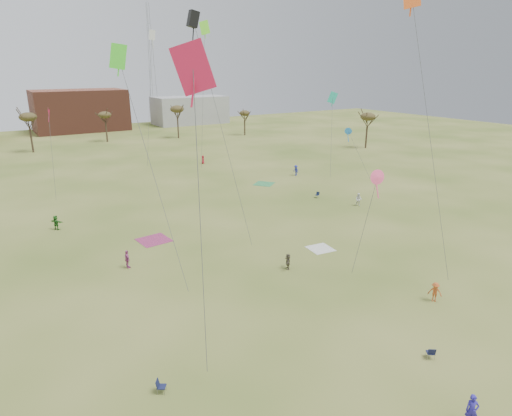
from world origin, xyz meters
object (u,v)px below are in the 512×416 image
camp_chair_left (161,389)px  camp_chair_right (317,196)px  radio_tower (151,65)px  camp_chair_center (430,355)px  flyer_near_right (472,410)px

camp_chair_left → camp_chair_right: bearing=-18.2°
radio_tower → camp_chair_center: bearing=-102.1°
camp_chair_left → camp_chair_right: (34.03, 26.65, 0.00)m
camp_chair_left → camp_chair_center: bearing=-77.8°
flyer_near_right → camp_chair_left: bearing=-178.9°
camp_chair_left → camp_chair_center: size_ratio=1.00×
camp_chair_left → radio_tower: (44.70, 125.87, 18.95)m
flyer_near_right → radio_tower: size_ratio=0.05×
camp_chair_center → camp_chair_left: bearing=15.0°
camp_chair_center → radio_tower: size_ratio=0.02×
camp_chair_center → camp_chair_right: 37.53m
radio_tower → camp_chair_left: bearing=-109.6°
camp_chair_center → radio_tower: (28.42, 132.29, 18.95)m
flyer_near_right → camp_chair_left: 17.40m
camp_chair_center → camp_chair_right: (17.74, 33.07, 0.00)m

